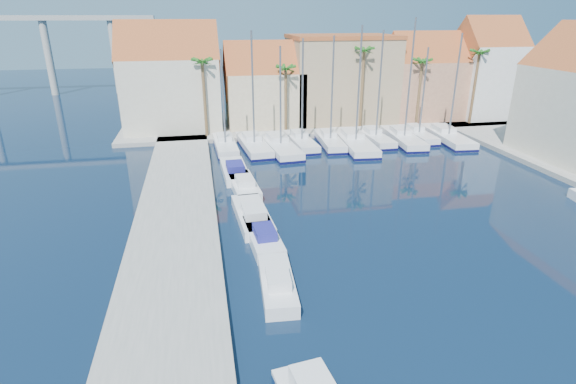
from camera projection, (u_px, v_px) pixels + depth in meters
The scene contains 28 objects.
quay_west at pixel (174, 247), 29.41m from camera, with size 6.00×77.00×0.50m, color gray.
shore_north at pixel (319, 121), 64.32m from camera, with size 54.00×16.00×0.50m, color gray.
motorboat_west_0 at pixel (277, 283), 25.03m from camera, with size 2.16×5.70×1.40m.
motorboat_west_1 at pixel (263, 237), 30.30m from camera, with size 2.21×5.96×1.40m.
motorboat_west_2 at pixel (252, 215), 33.57m from camera, with size 2.59×7.06×1.40m.
motorboat_west_3 at pixel (244, 185), 39.53m from camera, with size 2.48×6.57×1.40m.
motorboat_west_4 at pixel (235, 170), 43.28m from camera, with size 2.46×7.08×1.40m.
sailboat_0 at pixel (225, 145), 51.56m from camera, with size 2.59×8.80×11.14m.
sailboat_1 at pixel (253, 144), 51.67m from camera, with size 3.42×10.09×12.99m.
sailboat_2 at pixel (279, 146), 51.27m from camera, with size 3.72×10.88×11.46m.
sailboat_3 at pixel (301, 141), 52.99m from camera, with size 2.73×8.78×12.14m.
sailboat_4 at pixel (329, 140), 53.24m from camera, with size 2.83×8.75×12.40m.
sailboat_5 at pixel (354, 141), 52.89m from camera, with size 3.98×11.85×13.49m.
sailboat_6 at pixel (374, 137), 54.70m from camera, with size 2.43×8.62×12.94m.
sailboat_7 at pixel (402, 137), 54.53m from camera, with size 3.51×10.32×14.25m.
sailboat_8 at pixel (417, 134), 56.03m from camera, with size 2.30×8.13×11.00m.
sailboat_9 at pixel (446, 136), 55.36m from camera, with size 3.71×11.00×12.60m.
building_0 at pixel (171, 82), 57.50m from camera, with size 12.30×9.00×13.50m.
building_1 at pixel (264, 88), 60.11m from camera, with size 10.30×8.00×11.00m.
building_2 at pixel (341, 78), 62.66m from camera, with size 14.20×10.20×11.50m.
building_3 at pixel (423, 80), 64.06m from camera, with size 10.30×8.00×12.00m.
building_4 at pixel (485, 71), 64.37m from camera, with size 8.30×8.00×14.00m.
palm_0 at pixel (202, 64), 52.72m from camera, with size 2.60×2.60×10.15m.
palm_1 at pixel (286, 71), 54.87m from camera, with size 2.60×2.60×9.15m.
palm_2 at pixel (364, 53), 55.99m from camera, with size 2.60×2.60×11.15m.
palm_3 at pixel (422, 64), 57.95m from camera, with size 2.60×2.60×9.65m.
palm_4 at pixel (479, 55), 59.05m from camera, with size 2.60×2.60×10.65m.
viaduct at pixel (16, 40), 82.82m from camera, with size 48.00×2.20×14.45m.
Camera 1 is at (-6.68, -13.48, 14.43)m, focal length 28.00 mm.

